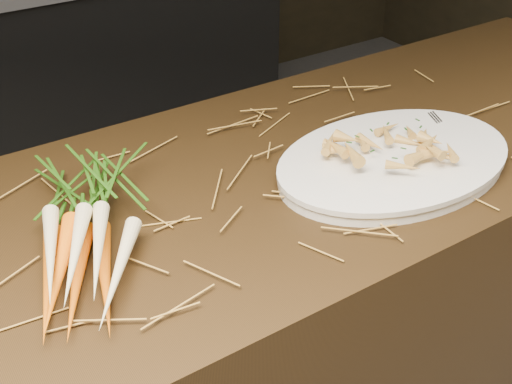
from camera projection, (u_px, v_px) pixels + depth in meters
main_counter at (243, 348)px, 1.46m from camera, size 2.40×0.70×0.90m
back_counter at (79, 63)px, 2.92m from camera, size 1.82×0.62×0.84m
straw_bedding at (240, 179)px, 1.21m from camera, size 1.40×0.60×0.02m
root_veg_bunch at (82, 214)px, 1.06m from camera, size 0.31×0.48×0.09m
serving_platter at (394, 163)px, 1.25m from camera, size 0.50×0.34×0.03m
roasted_veg_heap at (396, 145)px, 1.22m from camera, size 0.25×0.18×0.06m
serving_fork at (468, 138)px, 1.30m from camera, size 0.09×0.18×0.00m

